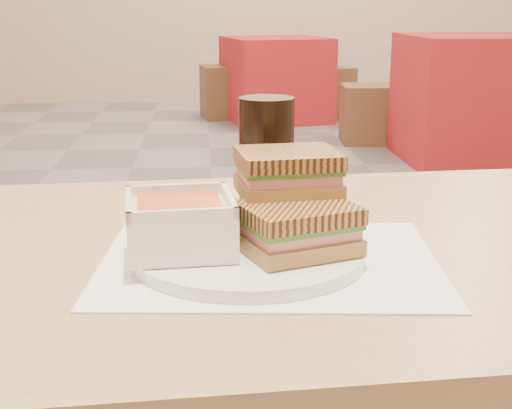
{
  "coord_description": "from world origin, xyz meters",
  "views": [
    {
      "loc": [
        -0.05,
        -2.79,
        1.04
      ],
      "look_at": [
        0.01,
        -2.0,
        0.82
      ],
      "focal_mm": 52.43,
      "sensor_mm": 36.0,
      "label": 1
    }
  ],
  "objects": [
    {
      "name": "panini_upper",
      "position": [
        0.05,
        -1.95,
        0.84
      ],
      "size": [
        0.12,
        0.11,
        0.05
      ],
      "color": "olive",
      "rests_on": "panini_lower"
    },
    {
      "name": "panini_lower",
      "position": [
        0.06,
        -2.0,
        0.79
      ],
      "size": [
        0.15,
        0.13,
        0.05
      ],
      "color": "olive",
      "rests_on": "plate"
    },
    {
      "name": "cola_glass",
      "position": [
        0.04,
        -1.79,
        0.83
      ],
      "size": [
        0.07,
        0.07,
        0.16
      ],
      "color": "black",
      "rests_on": "main_table"
    },
    {
      "name": "bg_chair_2r",
      "position": [
        1.04,
        3.77,
        0.23
      ],
      "size": [
        0.52,
        0.52,
        0.46
      ],
      "color": "brown",
      "rests_on": "ground"
    },
    {
      "name": "soup_bowl",
      "position": [
        -0.07,
        -1.99,
        0.79
      ],
      "size": [
        0.13,
        0.13,
        0.06
      ],
      "color": "white",
      "rests_on": "plate"
    },
    {
      "name": "main_table",
      "position": [
        -0.04,
        -1.93,
        0.64
      ],
      "size": [
        1.24,
        0.78,
        0.75
      ],
      "color": "tan",
      "rests_on": "ground"
    },
    {
      "name": "bg_table_2",
      "position": [
        0.6,
        3.74,
        0.36
      ],
      "size": [
        0.97,
        0.97,
        0.71
      ],
      "color": "#AD1A15",
      "rests_on": "ground"
    },
    {
      "name": "bg_table_1",
      "position": [
        1.73,
        1.96,
        0.41
      ],
      "size": [
        0.92,
        0.92,
        0.81
      ],
      "color": "#AD1A15",
      "rests_on": "ground"
    },
    {
      "name": "bg_chair_1l",
      "position": [
        1.17,
        2.65,
        0.21
      ],
      "size": [
        0.4,
        0.4,
        0.42
      ],
      "color": "brown",
      "rests_on": "ground"
    },
    {
      "name": "plate",
      "position": [
        0.0,
        -1.99,
        0.76
      ],
      "size": [
        0.26,
        0.26,
        0.01
      ],
      "color": "white",
      "rests_on": "tray_liner"
    },
    {
      "name": "bg_chair_2l",
      "position": [
        0.17,
        3.94,
        0.23
      ],
      "size": [
        0.47,
        0.47,
        0.46
      ],
      "color": "brown",
      "rests_on": "ground"
    },
    {
      "name": "tray_liner",
      "position": [
        0.03,
        -1.99,
        0.75
      ],
      "size": [
        0.4,
        0.32,
        0.0
      ],
      "color": "white",
      "rests_on": "main_table"
    }
  ]
}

